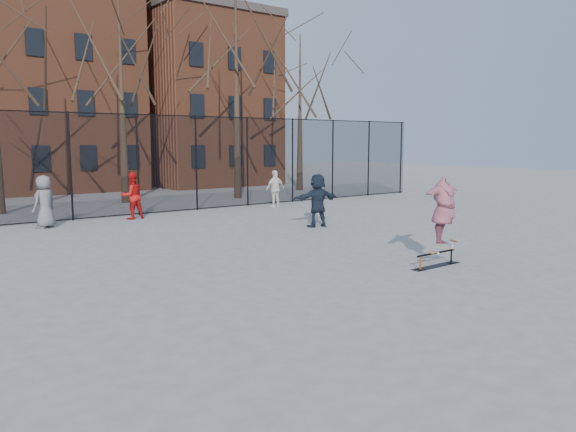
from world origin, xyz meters
TOP-DOWN VIEW (x-y plane):
  - ground at (0.00, 0.00)m, footprint 100.00×100.00m
  - skate_rail at (2.93, -0.12)m, footprint 1.55×0.24m
  - skateboard at (3.15, -0.12)m, footprint 0.84×0.20m
  - skater at (3.15, -0.12)m, footprint 2.02×1.15m
  - bystander_grey at (-2.69, 11.73)m, footprint 1.04×0.92m
  - bystander_red at (0.50, 12.00)m, footprint 0.89×0.71m
  - bystander_white at (7.06, 11.79)m, footprint 0.97×0.42m
  - bystander_navy at (4.76, 6.27)m, footprint 1.76×0.85m
  - fence at (-0.01, 13.00)m, footprint 34.03×0.07m
  - tree_row at (-0.25, 17.15)m, footprint 33.66×7.46m
  - rowhouses at (0.72, 26.00)m, footprint 29.00×7.00m

SIDE VIEW (x-z plane):
  - ground at x=0.00m, z-range 0.00..0.00m
  - skate_rail at x=2.93m, z-range -0.04..0.30m
  - skateboard at x=3.15m, z-range 0.34..0.44m
  - bystander_white at x=7.06m, z-range 0.00..1.65m
  - bystander_red at x=0.50m, z-range 0.00..1.77m
  - bystander_grey at x=-2.69m, z-range 0.00..1.79m
  - bystander_navy at x=4.76m, z-range 0.00..1.83m
  - skater at x=3.15m, z-range 0.44..2.03m
  - fence at x=-0.01m, z-range 0.05..4.05m
  - rowhouses at x=0.72m, z-range -0.44..12.56m
  - tree_row at x=-0.25m, z-range 2.02..12.69m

